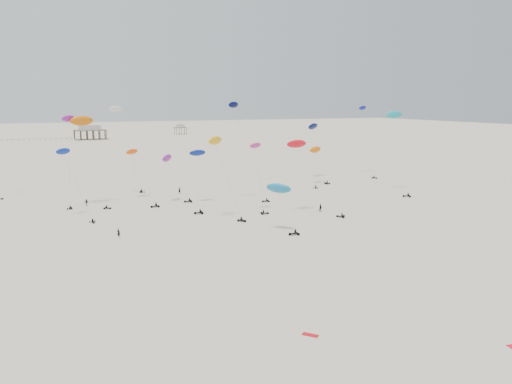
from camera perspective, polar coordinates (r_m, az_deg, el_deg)
name	(u,v)px	position (r m, az deg, el deg)	size (l,w,h in m)	color
ground_plane	(149,164)	(209.38, -12.12, 3.16)	(900.00, 900.00, 0.00)	beige
pavilion_main	(90,133)	(355.95, -18.43, 6.40)	(21.00, 13.00, 9.80)	brown
pavilion_small	(180,130)	(397.33, -8.63, 7.05)	(9.00, 7.00, 8.00)	brown
pier_fence	(5,141)	(355.69, -26.80, 5.26)	(80.20, 0.20, 1.50)	black
rig_0	(366,128)	(177.64, 12.47, 7.15)	(6.64, 15.93, 25.70)	black
rig_1	(124,135)	(141.96, -14.85, 6.27)	(8.58, 3.66, 24.19)	black
rig_2	(245,138)	(128.28, -1.29, 6.20)	(8.40, 10.53, 25.62)	black
rig_3	(72,171)	(115.55, -20.33, 2.26)	(7.14, 12.25, 17.05)	black
rig_4	(221,159)	(107.68, -3.98, 3.81)	(6.96, 9.51, 18.11)	black
rig_5	(69,140)	(128.05, -20.60, 5.57)	(3.99, 7.67, 22.15)	black
rig_6	(259,170)	(114.64, 0.31, 2.50)	(3.73, 7.74, 16.04)	black
rig_7	(304,156)	(114.07, 5.50, 4.15)	(9.61, 12.38, 18.38)	black
rig_8	(140,171)	(130.30, -13.09, 2.36)	(5.89, 17.70, 18.62)	black
rig_9	(172,169)	(127.88, -9.54, 2.66)	(7.61, 6.49, 12.29)	black
rig_11	(198,169)	(122.27, -6.66, 2.57)	(7.15, 15.45, 17.87)	black
rig_12	(281,196)	(97.65, 2.90, -0.42)	(5.23, 8.41, 9.81)	black
rig_13	(84,129)	(128.49, -19.05, 6.80)	(8.00, 10.71, 22.34)	black
rig_14	(315,135)	(166.23, 6.77, 6.45)	(7.04, 18.67, 21.64)	black
rig_15	(315,156)	(154.41, 6.80, 4.08)	(8.12, 11.27, 13.17)	black
rig_16	(397,130)	(146.42, 15.79, 6.84)	(7.46, 13.81, 23.70)	black
spectator_0	(119,237)	(97.81, -15.42, -5.01)	(0.73, 0.50, 2.00)	black
spectator_1	(321,212)	(116.73, 7.40, -2.25)	(1.05, 0.61, 2.14)	black
spectator_2	(87,206)	(128.95, -18.79, -1.53)	(1.20, 0.65, 2.03)	black
spectator_3	(180,194)	(139.87, -8.73, -0.20)	(0.77, 0.53, 2.13)	black
grounded_kite_b	(310,335)	(57.06, 6.23, -15.97)	(1.80, 0.70, 0.07)	#B60B13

